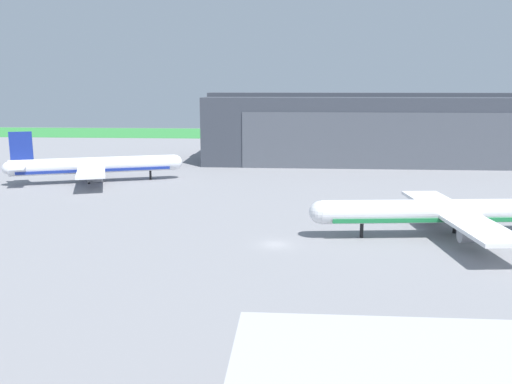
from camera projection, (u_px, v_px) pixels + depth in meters
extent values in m
plane|color=gray|center=(276.00, 245.00, 80.70)|extent=(440.00, 440.00, 0.00)
cube|color=#33893D|center=(289.00, 134.00, 266.52)|extent=(440.00, 56.00, 0.08)
cube|color=#383D47|center=(370.00, 129.00, 168.39)|extent=(101.00, 34.49, 19.96)
cube|color=#4C515B|center=(378.00, 141.00, 151.75)|extent=(76.76, 0.30, 15.97)
cube|color=#383D47|center=(371.00, 95.00, 166.34)|extent=(101.00, 8.28, 1.20)
cylinder|color=white|center=(95.00, 165.00, 131.99)|extent=(38.07, 16.76, 3.87)
sphere|color=white|center=(175.00, 162.00, 137.12)|extent=(3.72, 3.72, 3.72)
sphere|color=white|center=(9.00, 168.00, 126.87)|extent=(3.02, 3.02, 3.02)
cube|color=navy|center=(95.00, 169.00, 132.20)|extent=(35.14, 15.74, 0.68)
cube|color=navy|center=(21.00, 146.00, 126.67)|extent=(4.91, 2.08, 6.58)
cube|color=white|center=(17.00, 168.00, 124.65)|extent=(5.13, 6.29, 0.28)
cube|color=white|center=(21.00, 165.00, 130.16)|extent=(5.13, 6.29, 0.28)
cube|color=white|center=(91.00, 173.00, 123.55)|extent=(11.09, 16.69, 0.56)
cube|color=white|center=(92.00, 162.00, 140.21)|extent=(11.09, 16.69, 0.56)
cylinder|color=gray|center=(95.00, 178.00, 125.20)|extent=(4.18, 3.24, 2.13)
cylinder|color=gray|center=(96.00, 168.00, 139.52)|extent=(4.18, 3.24, 2.13)
cylinder|color=black|center=(150.00, 175.00, 136.08)|extent=(0.56, 0.56, 2.30)
cylinder|color=black|center=(89.00, 179.00, 130.26)|extent=(0.56, 0.56, 2.30)
cylinder|color=black|center=(89.00, 176.00, 134.10)|extent=(0.56, 0.56, 2.30)
cylinder|color=white|center=(451.00, 211.00, 84.21)|extent=(41.06, 8.15, 3.70)
sphere|color=white|center=(320.00, 212.00, 83.45)|extent=(3.56, 3.56, 3.56)
cube|color=#1E7A42|center=(450.00, 217.00, 84.41)|extent=(37.82, 7.83, 0.65)
cube|color=white|center=(434.00, 202.00, 93.29)|extent=(8.28, 16.86, 0.56)
cube|color=white|center=(482.00, 229.00, 75.37)|extent=(8.28, 16.86, 0.56)
cylinder|color=gray|center=(432.00, 211.00, 92.24)|extent=(3.72, 2.41, 2.04)
cylinder|color=gray|center=(471.00, 236.00, 76.87)|extent=(3.72, 2.41, 2.04)
cylinder|color=black|center=(362.00, 230.00, 84.27)|extent=(0.56, 0.56, 2.26)
cylinder|color=black|center=(455.00, 226.00, 86.76)|extent=(0.56, 0.56, 2.26)
cylinder|color=black|center=(465.00, 233.00, 82.94)|extent=(0.56, 0.56, 2.26)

